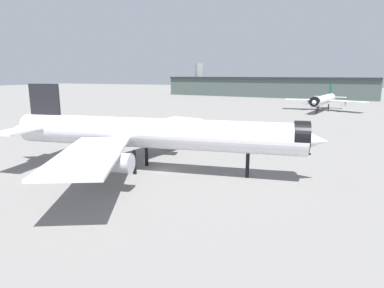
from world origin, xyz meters
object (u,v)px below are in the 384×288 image
(baggage_cart_trailing, at_px, (305,150))
(airliner_far_taxiway, at_px, (323,100))
(service_truck_front, at_px, (120,132))
(traffic_cone_near_nose, at_px, (267,142))
(baggage_tug_wing, at_px, (177,132))
(airliner_near_gate, at_px, (151,134))

(baggage_cart_trailing, bearing_deg, airliner_far_taxiway, -135.98)
(airliner_far_taxiway, relative_size, service_truck_front, 7.66)
(airliner_far_taxiway, distance_m, service_truck_front, 108.50)
(traffic_cone_near_nose, bearing_deg, baggage_cart_trailing, -42.18)
(service_truck_front, distance_m, traffic_cone_near_nose, 41.49)
(service_truck_front, xyz_separation_m, baggage_tug_wing, (14.40, 7.99, -0.62))
(baggage_tug_wing, bearing_deg, airliner_far_taxiway, 66.76)
(airliner_far_taxiway, distance_m, traffic_cone_near_nose, 88.86)
(service_truck_front, bearing_deg, baggage_cart_trailing, -44.73)
(airliner_near_gate, relative_size, service_truck_front, 10.84)
(service_truck_front, height_order, traffic_cone_near_nose, service_truck_front)
(airliner_far_taxiway, height_order, service_truck_front, airliner_far_taxiway)
(airliner_near_gate, xyz_separation_m, airliner_far_taxiway, (28.83, 120.54, -1.54))
(baggage_cart_trailing, distance_m, traffic_cone_near_nose, 13.32)
(airliner_near_gate, height_order, airliner_far_taxiway, airliner_near_gate)
(baggage_tug_wing, bearing_deg, baggage_cart_trailing, -14.85)
(airliner_far_taxiway, xyz_separation_m, traffic_cone_near_nose, (-12.70, -87.80, -5.20))
(airliner_near_gate, bearing_deg, traffic_cone_near_nose, 56.06)
(airliner_near_gate, bearing_deg, airliner_far_taxiway, 68.84)
(airliner_far_taxiway, relative_size, baggage_tug_wing, 13.34)
(baggage_tug_wing, relative_size, baggage_cart_trailing, 1.13)
(service_truck_front, height_order, baggage_tug_wing, service_truck_front)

